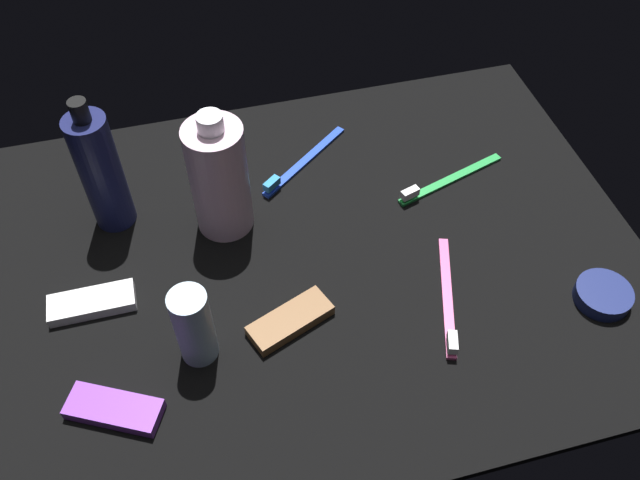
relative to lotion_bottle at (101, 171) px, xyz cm
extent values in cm
cube|color=black|center=(-25.33, 13.27, -9.49)|extent=(84.00, 64.00, 1.20)
cylinder|color=#191E4E|center=(0.00, 0.00, -0.27)|extent=(5.35, 5.35, 17.24)
cylinder|color=black|center=(0.00, 0.00, 9.75)|extent=(2.20, 2.20, 2.80)
cylinder|color=silver|center=(-14.39, 4.42, -0.74)|extent=(7.57, 7.57, 16.30)
cylinder|color=silver|center=(-14.39, 4.42, 8.51)|extent=(3.20, 3.20, 2.20)
cylinder|color=silver|center=(-8.11, 23.72, -3.43)|extent=(4.35, 4.35, 10.91)
cube|color=#E55999|center=(-38.96, 23.72, -8.44)|extent=(6.78, 17.47, 0.90)
cube|color=white|center=(-36.60, 30.84, -7.39)|extent=(1.86, 2.81, 1.20)
cube|color=green|center=(-47.03, 4.83, -8.44)|extent=(17.55, 6.48, 0.90)
cube|color=white|center=(-39.87, 7.05, -7.39)|extent=(2.81, 1.82, 1.20)
cube|color=blue|center=(-27.59, -4.19, -8.44)|extent=(14.94, 12.01, 0.90)
cube|color=#338CCC|center=(-21.68, 0.42, -7.39)|extent=(2.73, 2.47, 1.20)
cube|color=white|center=(3.76, 14.07, -8.14)|extent=(10.41, 4.02, 1.50)
cube|color=purple|center=(2.01, 28.97, -8.14)|extent=(11.08, 8.30, 1.50)
cube|color=brown|center=(-19.17, 22.70, -8.14)|extent=(11.14, 7.53, 1.50)
cylinder|color=navy|center=(-57.33, 28.93, -7.98)|extent=(6.96, 6.96, 1.82)
camera|label=1|loc=(-11.61, 65.70, 59.49)|focal=37.39mm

